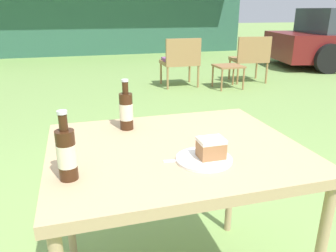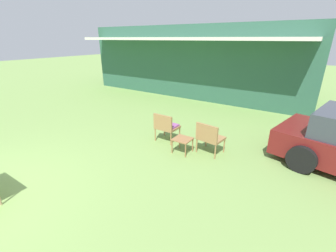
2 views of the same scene
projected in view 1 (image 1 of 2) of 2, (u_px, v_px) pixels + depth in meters
The scene contains 8 objects.
wicker_chair_cushioned at pixel (180, 59), 5.59m from camera, with size 0.60×0.52×0.83m.
wicker_chair_plain at pixel (251, 56), 5.91m from camera, with size 0.66×0.58×0.83m.
garden_side_table at pixel (228, 68), 5.51m from camera, with size 0.44×0.43×0.39m.
patio_table at pixel (175, 161), 1.33m from camera, with size 0.99×0.81×0.76m.
cake_on_plate at pixel (208, 153), 1.18m from camera, with size 0.20×0.20×0.08m.
cola_bottle_near at pixel (126, 110), 1.47m from camera, with size 0.06×0.06×0.23m.
cola_bottle_far at pixel (67, 153), 1.03m from camera, with size 0.06×0.06×0.23m.
fork at pixel (186, 161), 1.17m from camera, with size 0.17×0.04×0.01m.
Camera 1 is at (-0.36, -1.15, 1.27)m, focal length 35.00 mm.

